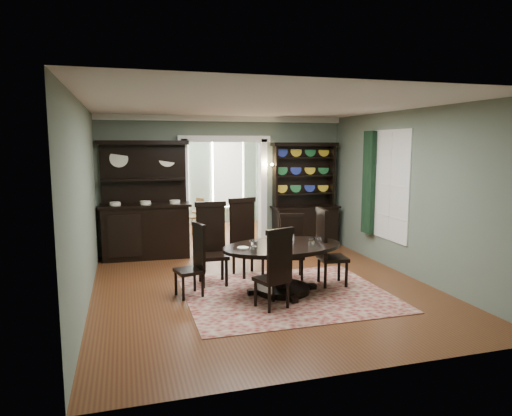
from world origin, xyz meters
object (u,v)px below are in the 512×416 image
(welsh_dresser, at_px, (304,209))
(sideboard, at_px, (146,217))
(dining_table, at_px, (283,260))
(parlor_table, at_px, (206,220))

(welsh_dresser, bearing_deg, sideboard, -179.26)
(dining_table, bearing_deg, sideboard, 116.04)
(sideboard, bearing_deg, welsh_dresser, 2.61)
(parlor_table, bearing_deg, sideboard, -131.82)
(dining_table, relative_size, welsh_dresser, 0.88)
(sideboard, bearing_deg, parlor_table, 50.41)
(dining_table, relative_size, sideboard, 0.87)
(dining_table, bearing_deg, parlor_table, 87.22)
(dining_table, distance_m, welsh_dresser, 3.47)
(dining_table, height_order, sideboard, sideboard)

